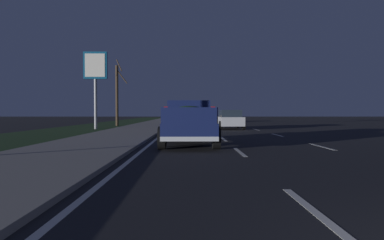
% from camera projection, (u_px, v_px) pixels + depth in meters
% --- Properties ---
extents(ground, '(144.00, 144.00, 0.00)m').
position_uv_depth(ground, '(229.00, 128.00, 28.59)').
color(ground, black).
extents(sidewalk_shoulder, '(108.00, 4.00, 0.12)m').
position_uv_depth(sidewalk_shoulder, '(145.00, 127.00, 28.54)').
color(sidewalk_shoulder, gray).
rests_on(sidewalk_shoulder, ground).
extents(grass_verge, '(108.00, 6.00, 0.01)m').
position_uv_depth(grass_verge, '(88.00, 128.00, 28.50)').
color(grass_verge, '#1E3819').
rests_on(grass_verge, ground).
extents(lane_markings, '(108.00, 7.04, 0.01)m').
position_uv_depth(lane_markings, '(194.00, 126.00, 31.53)').
color(lane_markings, silver).
rests_on(lane_markings, ground).
extents(pickup_truck, '(5.44, 2.32, 1.87)m').
position_uv_depth(pickup_truck, '(189.00, 121.00, 13.69)').
color(pickup_truck, '#141E4C').
rests_on(pickup_truck, ground).
extents(sedan_silver, '(4.42, 2.06, 1.54)m').
position_uv_depth(sedan_silver, '(230.00, 119.00, 26.39)').
color(sedan_silver, '#B2B5BA').
rests_on(sedan_silver, ground).
extents(sedan_tan, '(4.43, 2.06, 1.54)m').
position_uv_depth(sedan_tan, '(188.00, 117.00, 41.98)').
color(sedan_tan, '#9E845B').
rests_on(sedan_tan, ground).
extents(gas_price_sign, '(0.27, 1.90, 6.25)m').
position_uv_depth(gas_price_sign, '(95.00, 71.00, 26.10)').
color(gas_price_sign, '#99999E').
rests_on(gas_price_sign, ground).
extents(bare_tree_far, '(0.80, 1.20, 6.60)m').
position_uv_depth(bare_tree_far, '(117.00, 94.00, 31.99)').
color(bare_tree_far, '#423323').
rests_on(bare_tree_far, ground).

